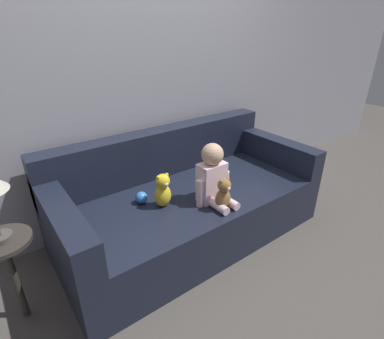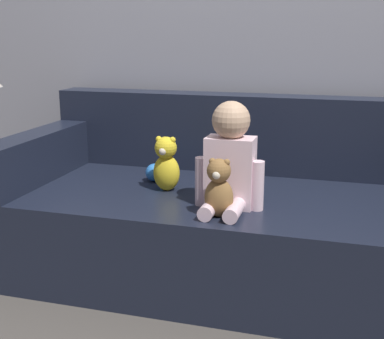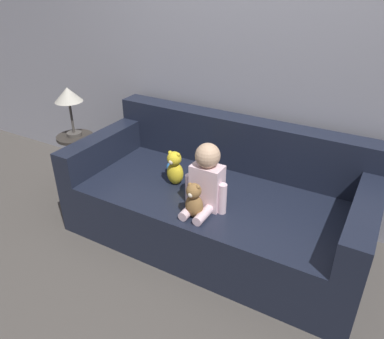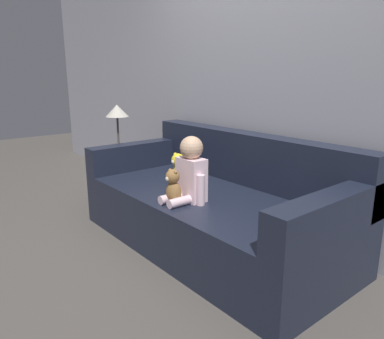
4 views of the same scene
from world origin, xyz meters
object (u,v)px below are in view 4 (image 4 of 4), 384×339
object	(u,v)px
side_table	(118,128)
person_baby	(190,173)
plush_toy_side	(178,170)
toy_ball	(183,174)
teddy_bear_brown	(173,187)
couch	(215,207)

from	to	relation	value
side_table	person_baby	bearing A→B (deg)	-7.57
plush_toy_side	toy_ball	distance (m)	0.19
person_baby	teddy_bear_brown	size ratio (longest dim) A/B	1.86
person_baby	teddy_bear_brown	distance (m)	0.15
teddy_bear_brown	toy_ball	xyz separation A→B (m)	(-0.43, 0.42, -0.07)
person_baby	plush_toy_side	xyz separation A→B (m)	(-0.33, 0.15, -0.07)
teddy_bear_brown	side_table	distance (m)	1.36
teddy_bear_brown	toy_ball	distance (m)	0.60
toy_ball	teddy_bear_brown	bearing A→B (deg)	-44.32
couch	toy_ball	bearing A→B (deg)	178.78
person_baby	toy_ball	bearing A→B (deg)	147.04
couch	teddy_bear_brown	size ratio (longest dim) A/B	8.69
person_baby	toy_ball	distance (m)	0.55
person_baby	toy_ball	xyz separation A→B (m)	(-0.44, 0.28, -0.15)
couch	side_table	xyz separation A→B (m)	(-1.28, -0.10, 0.47)
person_baby	side_table	distance (m)	1.34
toy_ball	person_baby	bearing A→B (deg)	-32.96
couch	side_table	bearing A→B (deg)	-175.51
couch	plush_toy_side	size ratio (longest dim) A/B	8.15
teddy_bear_brown	couch	bearing A→B (deg)	93.77
person_baby	plush_toy_side	size ratio (longest dim) A/B	1.74
person_baby	side_table	world-z (taller)	side_table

